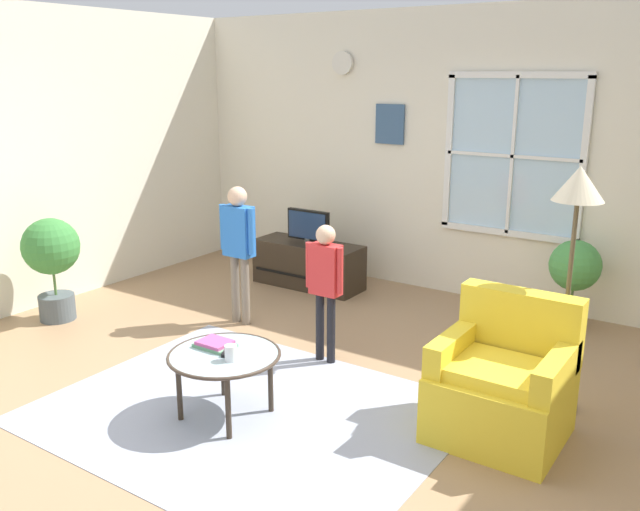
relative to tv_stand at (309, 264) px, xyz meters
The scene contains 15 objects.
ground_plane 2.79m from the tv_stand, 61.18° to the right, with size 6.84×6.75×0.02m, color #9E7A56.
back_wall 1.92m from the tv_stand, 27.20° to the left, with size 6.24×0.17×2.80m.
area_rug 2.79m from the tv_stand, 63.48° to the right, with size 2.63×2.08×0.01m, color #999EAD.
tv_stand is the anchor object (origin of this frame).
television 0.42m from the tv_stand, 90.00° to the right, with size 0.49×0.08×0.35m.
armchair 3.26m from the tv_stand, 33.42° to the right, with size 0.76×0.74×0.87m.
coffee_table 2.84m from the tv_stand, 66.04° to the right, with size 0.74×0.74×0.44m.
book_stack 2.75m from the tv_stand, 68.00° to the right, with size 0.25×0.18×0.04m.
cup 2.94m from the tv_stand, 64.56° to the right, with size 0.08×0.08×0.10m, color white.
remote_near_books 2.84m from the tv_stand, 65.71° to the right, with size 0.04×0.14×0.02m, color black.
person_blue_shirt 1.35m from the tv_stand, 84.50° to the right, with size 0.37×0.17×1.24m.
person_red_shirt 1.98m from the tv_stand, 51.11° to the right, with size 0.33×0.15×1.09m.
potted_plant_by_window 2.64m from the tv_stand, ahead, with size 0.44×0.44×0.80m.
potted_plant_corner 2.52m from the tv_stand, 122.34° to the right, with size 0.51×0.51×0.94m.
floor_lamp 3.38m from the tv_stand, 23.13° to the right, with size 0.32×0.32×1.64m.
Camera 1 is at (2.57, -3.14, 2.20)m, focal length 37.88 mm.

